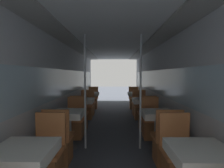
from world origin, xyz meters
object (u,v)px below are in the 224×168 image
at_px(chair_right_near_2, 147,119).
at_px(chair_right_far_3, 134,102).
at_px(chair_right_near_3, 138,107).
at_px(chair_left_near_2, 80,119).
at_px(chair_left_far_2, 87,110).
at_px(support_pole_left_1, 85,92).
at_px(dining_table_left_1, 68,117).
at_px(dining_table_left_2, 83,103).
at_px(chair_right_far_1, 151,125).
at_px(dining_table_right_3, 136,96).
at_px(dining_table_right_2, 143,103).
at_px(dining_table_right_0, 201,161).
at_px(chair_left_far_1, 75,125).
at_px(chair_right_far_0, 178,163).
at_px(dining_table_right_1, 157,117).
at_px(chair_left_near_3, 89,107).
at_px(chair_left_far_3, 93,102).
at_px(dining_table_left_0, 23,160).
at_px(dining_table_left_3, 91,96).
at_px(chair_right_far_2, 140,110).
at_px(support_pole_right_1, 140,92).
at_px(chair_left_far_0, 47,162).
at_px(chair_right_near_1, 166,146).
at_px(chair_left_near_1, 59,146).

bearing_deg(chair_right_near_2, chair_right_far_3, 90.00).
bearing_deg(chair_right_near_3, chair_left_near_2, -135.70).
bearing_deg(chair_left_far_2, support_pole_left_1, 98.30).
relative_size(dining_table_left_1, dining_table_left_2, 1.00).
height_order(chair_right_far_1, dining_table_right_3, chair_right_far_1).
bearing_deg(dining_table_right_2, chair_right_near_3, 90.00).
xyz_separation_m(dining_table_left_1, dining_table_right_0, (1.79, -1.74, 0.00)).
height_order(chair_left_far_1, chair_right_far_3, same).
distance_m(chair_right_far_0, chair_right_far_1, 1.74).
bearing_deg(dining_table_right_2, chair_left_far_2, 161.56).
distance_m(dining_table_right_2, dining_table_right_3, 1.74).
xyz_separation_m(dining_table_right_1, chair_right_near_3, (-0.00, 2.89, -0.34)).
distance_m(chair_left_far_1, chair_right_far_1, 1.79).
bearing_deg(chair_right_far_1, chair_left_near_3, -52.10).
height_order(chair_left_far_3, dining_table_right_1, chair_left_far_3).
distance_m(chair_right_far_0, chair_right_near_3, 4.04).
height_order(dining_table_left_0, chair_left_far_1, chair_left_far_1).
xyz_separation_m(dining_table_left_3, chair_right_far_3, (1.79, 0.60, -0.34)).
bearing_deg(support_pole_left_1, chair_left_far_3, 94.78).
relative_size(chair_left_far_1, chair_right_near_3, 1.00).
height_order(chair_left_far_3, dining_table_right_3, chair_left_far_3).
distance_m(chair_left_far_3, chair_right_near_3, 2.15).
height_order(chair_left_far_1, chair_left_far_3, same).
bearing_deg(dining_table_left_2, support_pole_left_1, -78.92).
relative_size(chair_right_far_2, chair_right_near_3, 1.00).
distance_m(dining_table_left_1, chair_right_near_2, 2.15).
xyz_separation_m(chair_right_far_0, dining_table_right_2, (0.00, 2.89, 0.34)).
bearing_deg(chair_right_near_2, dining_table_right_3, 90.00).
bearing_deg(chair_left_far_2, dining_table_right_1, 127.38).
xyz_separation_m(dining_table_left_0, chair_right_far_0, (1.79, 0.60, -0.34)).
height_order(dining_table_left_2, chair_right_far_3, chair_right_far_3).
relative_size(support_pole_right_1, chair_right_near_2, 2.40).
height_order(dining_table_right_2, chair_right_far_3, chair_right_far_3).
relative_size(dining_table_right_2, chair_right_far_2, 0.81).
relative_size(chair_left_far_0, chair_left_near_2, 1.00).
distance_m(dining_table_right_1, chair_right_near_3, 2.91).
relative_size(chair_right_far_0, chair_right_near_1, 1.00).
relative_size(dining_table_left_1, support_pole_left_1, 0.33).
bearing_deg(dining_table_right_2, dining_table_left_2, 180.00).
distance_m(dining_table_left_1, dining_table_right_0, 2.50).
height_order(support_pole_left_1, chair_right_far_0, support_pole_left_1).
bearing_deg(dining_table_right_1, chair_right_far_2, 90.00).
relative_size(dining_table_left_3, chair_left_far_3, 0.81).
height_order(chair_left_near_1, chair_right_near_1, same).
relative_size(chair_left_far_0, chair_left_far_1, 1.00).
xyz_separation_m(chair_left_far_2, support_pole_right_1, (1.45, -2.34, 0.84)).
relative_size(chair_left_far_0, dining_table_right_3, 1.24).
bearing_deg(dining_table_left_0, chair_left_far_3, 90.00).
relative_size(chair_left_near_3, chair_right_far_0, 1.00).
distance_m(dining_table_left_3, chair_right_far_2, 2.15).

